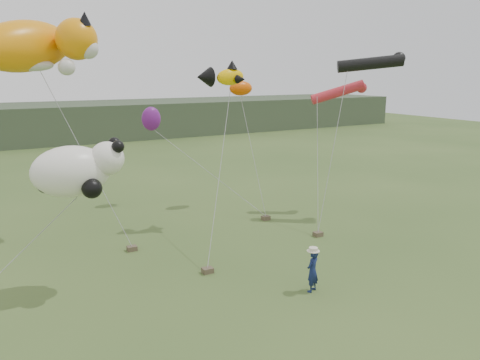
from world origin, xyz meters
name	(u,v)px	position (x,y,z in m)	size (l,w,h in m)	color
ground	(300,297)	(0.00, 0.00, 0.00)	(120.00, 120.00, 0.00)	#385123
headland	(35,124)	(-3.11, 44.69, 1.92)	(90.00, 13.00, 4.00)	#2D3D28
festival_attendant	(312,271)	(0.63, 0.14, 0.76)	(0.56, 0.36, 1.52)	#131F49
sandbag_anchors	(195,253)	(-1.58, 5.19, 0.10)	(15.14, 4.78, 0.21)	brown
cat_kite	(37,45)	(-6.28, 10.81, 8.59)	(6.35, 4.54, 2.86)	orange
fish_kite	(221,76)	(1.25, 8.14, 7.28)	(2.36, 1.59, 1.22)	#FFBE00
tube_kites	(361,75)	(8.58, 6.58, 7.35)	(3.69, 3.79, 2.69)	black
panda_kite	(77,170)	(-6.20, 4.07, 4.32)	(2.99, 1.94, 1.86)	white
misc_kites	(191,105)	(1.64, 12.54, 5.68)	(5.56, 3.34, 2.76)	#E35101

